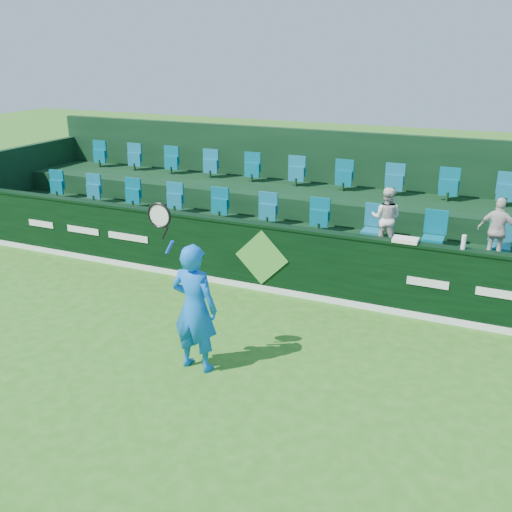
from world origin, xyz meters
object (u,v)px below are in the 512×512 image
at_px(spectator_middle, 498,231).
at_px(drinks_bottle, 464,242).
at_px(tennis_player, 194,307).
at_px(towel, 406,240).
at_px(spectator_left, 386,218).

relative_size(spectator_middle, drinks_bottle, 5.01).
bearing_deg(tennis_player, spectator_middle, 47.69).
bearing_deg(drinks_bottle, towel, 180.00).
xyz_separation_m(spectator_middle, towel, (-1.43, -1.12, -0.02)).
relative_size(towel, drinks_bottle, 1.77).
bearing_deg(spectator_left, spectator_middle, 179.25).
xyz_separation_m(spectator_middle, drinks_bottle, (-0.49, -1.12, 0.07)).
height_order(spectator_middle, drinks_bottle, spectator_middle).
bearing_deg(tennis_player, drinks_bottle, 42.80).
distance_m(tennis_player, spectator_middle, 5.72).
distance_m(spectator_left, spectator_middle, 2.00).
bearing_deg(spectator_left, drinks_bottle, 142.68).
distance_m(spectator_middle, drinks_bottle, 1.23).
bearing_deg(drinks_bottle, spectator_left, 143.42).
distance_m(spectator_left, towel, 1.26).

